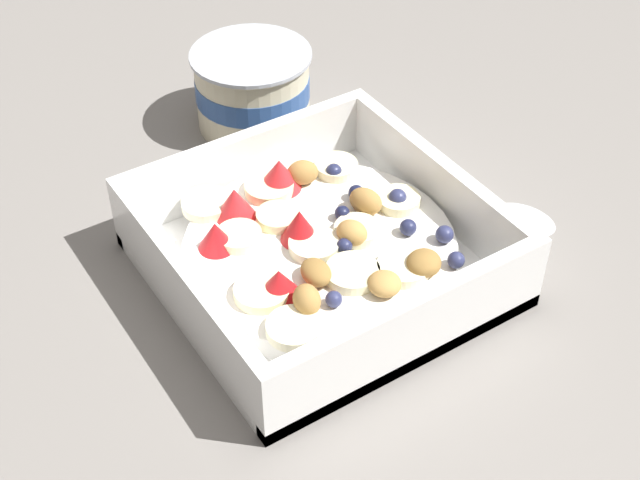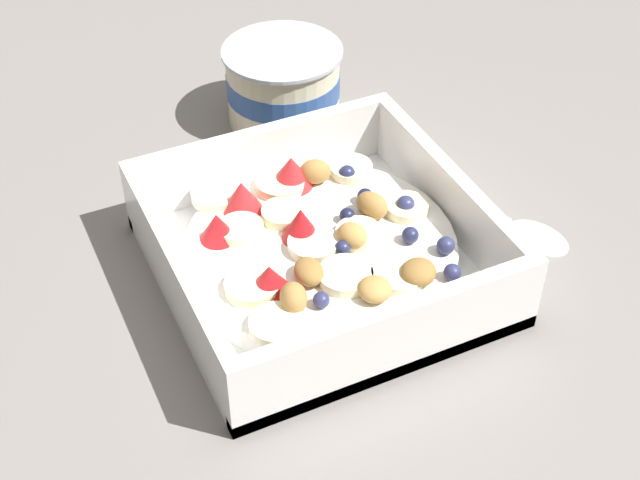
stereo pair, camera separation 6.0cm
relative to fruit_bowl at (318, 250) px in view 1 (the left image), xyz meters
name	(u,v)px [view 1 (the left image)]	position (x,y,z in m)	size (l,w,h in m)	color
ground_plane	(316,269)	(0.00, 0.00, -0.02)	(2.40, 2.40, 0.00)	gray
fruit_bowl	(318,250)	(0.00, 0.00, 0.00)	(0.21, 0.21, 0.06)	white
spoon	(492,202)	(0.15, -0.01, -0.02)	(0.08, 0.17, 0.01)	silver
yogurt_cup	(253,88)	(0.05, 0.18, 0.01)	(0.10, 0.10, 0.07)	beige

